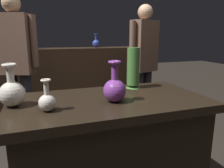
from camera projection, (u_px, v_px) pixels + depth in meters
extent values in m
cube|color=black|center=(110.00, 160.00, 1.40)|extent=(1.10, 0.59, 0.75)
cube|color=black|center=(110.00, 103.00, 1.31)|extent=(1.20, 0.64, 0.05)
cube|color=#382619|center=(67.00, 80.00, 3.41)|extent=(2.60, 0.40, 0.95)
cube|color=#382619|center=(65.00, 49.00, 3.30)|extent=(2.60, 0.40, 0.04)
sphere|color=#7A388E|center=(115.00, 91.00, 1.24)|extent=(0.13, 0.13, 0.13)
cylinder|color=#7A388E|center=(115.00, 72.00, 1.21)|extent=(0.04, 0.04, 0.11)
torus|color=#7A388E|center=(115.00, 62.00, 1.20)|extent=(0.08, 0.08, 0.02)
cone|color=#477A38|center=(133.00, 86.00, 1.58)|extent=(0.11, 0.11, 0.02)
cylinder|color=#477A38|center=(133.00, 66.00, 1.55)|extent=(0.09, 0.09, 0.27)
sphere|color=silver|center=(47.00, 103.00, 1.08)|extent=(0.09, 0.09, 0.09)
cylinder|color=silver|center=(46.00, 88.00, 1.07)|extent=(0.03, 0.03, 0.08)
torus|color=silver|center=(46.00, 80.00, 1.06)|extent=(0.05, 0.05, 0.01)
sphere|color=silver|center=(12.00, 94.00, 1.15)|extent=(0.14, 0.14, 0.14)
cylinder|color=silver|center=(10.00, 74.00, 1.13)|extent=(0.04, 0.04, 0.10)
torus|color=silver|center=(9.00, 65.00, 1.12)|extent=(0.08, 0.08, 0.02)
sphere|color=#2D429E|center=(96.00, 44.00, 3.51)|extent=(0.12, 0.12, 0.12)
cylinder|color=#2D429E|center=(96.00, 37.00, 3.49)|extent=(0.03, 0.03, 0.10)
torus|color=#2D429E|center=(96.00, 34.00, 3.48)|extent=(0.07, 0.07, 0.01)
cone|color=#2D429E|center=(29.00, 48.00, 3.12)|extent=(0.10, 0.10, 0.02)
cylinder|color=#2D429E|center=(28.00, 38.00, 3.09)|extent=(0.07, 0.07, 0.26)
cylinder|color=#232328|center=(146.00, 99.00, 2.72)|extent=(0.11, 0.11, 0.76)
cylinder|color=#232328|center=(138.00, 102.00, 2.63)|extent=(0.11, 0.11, 0.76)
cube|color=brown|center=(144.00, 46.00, 2.52)|extent=(0.36, 0.28, 0.60)
sphere|color=tan|center=(145.00, 12.00, 2.44)|extent=(0.18, 0.18, 0.18)
cylinder|color=brown|center=(155.00, 43.00, 2.64)|extent=(0.07, 0.07, 0.51)
cylinder|color=brown|center=(132.00, 44.00, 2.39)|extent=(0.07, 0.07, 0.51)
cylinder|color=#232328|center=(28.00, 108.00, 2.35)|extent=(0.11, 0.11, 0.78)
cylinder|color=#232328|center=(15.00, 108.00, 2.35)|extent=(0.11, 0.11, 0.78)
cube|color=brown|center=(15.00, 44.00, 2.20)|extent=(0.36, 0.28, 0.62)
sphere|color=tan|center=(11.00, 3.00, 2.11)|extent=(0.18, 0.18, 0.18)
cylinder|color=brown|center=(34.00, 41.00, 2.18)|extent=(0.07, 0.07, 0.53)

